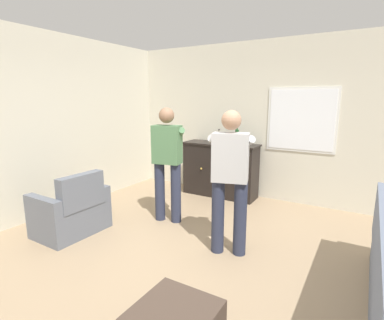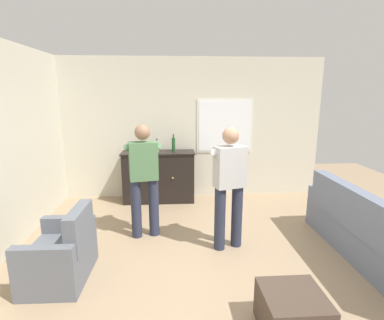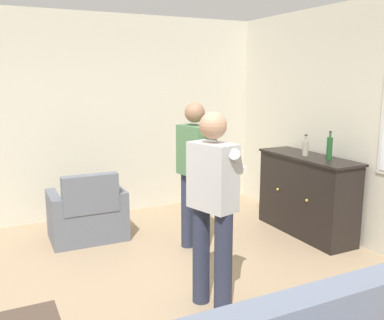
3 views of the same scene
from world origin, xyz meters
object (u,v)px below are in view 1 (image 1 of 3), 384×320
(armchair, at_px, (72,213))
(bottle_wine_green, at_px, (237,137))
(bottle_liquor_amber, at_px, (219,138))
(person_standing_left, at_px, (168,159))
(sideboard_cabinet, at_px, (220,169))
(person_standing_right, at_px, (230,176))

(armchair, xyz_separation_m, bottle_wine_green, (1.31, 2.55, 0.85))
(bottle_liquor_amber, xyz_separation_m, person_standing_left, (-0.13, -1.44, -0.16))
(sideboard_cabinet, xyz_separation_m, person_standing_left, (-0.14, -1.48, 0.44))
(bottle_wine_green, distance_m, person_standing_left, 1.60)
(bottle_liquor_amber, bearing_deg, person_standing_left, -94.97)
(sideboard_cabinet, height_order, person_standing_left, person_standing_left)
(person_standing_right, bearing_deg, armchair, -163.54)
(sideboard_cabinet, bearing_deg, armchair, -111.96)
(bottle_wine_green, xyz_separation_m, person_standing_left, (-0.44, -1.52, -0.20))
(armchair, height_order, person_standing_left, person_standing_left)
(sideboard_cabinet, bearing_deg, person_standing_right, -61.65)
(sideboard_cabinet, xyz_separation_m, bottle_liquor_amber, (-0.02, -0.04, 0.60))
(sideboard_cabinet, bearing_deg, bottle_wine_green, 8.10)
(bottle_liquor_amber, height_order, person_standing_right, person_standing_right)
(sideboard_cabinet, xyz_separation_m, bottle_wine_green, (0.30, 0.04, 0.64))
(bottle_liquor_amber, bearing_deg, person_standing_right, -60.70)
(sideboard_cabinet, bearing_deg, bottle_liquor_amber, -116.69)
(bottle_liquor_amber, height_order, person_standing_left, person_standing_left)
(person_standing_right, bearing_deg, bottle_liquor_amber, 119.30)
(bottle_liquor_amber, bearing_deg, bottle_wine_green, 14.29)
(sideboard_cabinet, distance_m, bottle_wine_green, 0.70)
(bottle_wine_green, height_order, bottle_liquor_amber, bottle_wine_green)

